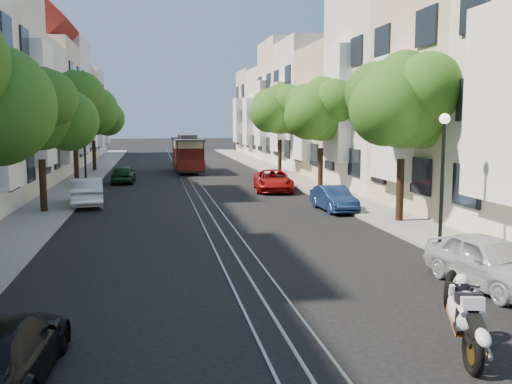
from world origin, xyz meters
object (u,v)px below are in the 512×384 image
lamp_east (443,161)px  tree_e_c (322,112)px  tree_w_c (75,105)px  lamp_west (85,142)px  sportbike_rider (464,313)px  parked_car_e_near (489,262)px  cable_car (187,152)px  parked_car_w_far (123,174)px  parked_car_e_far (273,181)px  parked_car_e_mid (334,199)px  tree_e_b (404,103)px  parked_car_w_mid (87,192)px  tree_e_d (281,111)px  tree_w_d (93,115)px  tree_w_b (41,113)px

lamp_east → tree_e_c: bearing=86.6°
tree_w_c → lamp_west: (0.84, -2.98, -2.22)m
lamp_west → sportbike_rider: 27.12m
lamp_west → parked_car_e_near: bearing=-61.3°
cable_car → parked_car_w_far: bearing=-123.2°
lamp_west → parked_car_e_far: size_ratio=0.92×
parked_car_e_mid → parked_car_w_far: bearing=123.1°
tree_e_b → parked_car_w_mid: (-12.86, 7.16, -4.06)m
tree_e_c → parked_car_e_far: 4.90m
parked_car_w_mid → tree_e_b: bearing=144.5°
tree_e_d → cable_car: tree_e_d is taller
tree_w_c → parked_car_w_far: bearing=23.6°
tree_w_d → parked_car_e_near: tree_w_d is taller
tree_w_b → sportbike_rider: size_ratio=3.13×
tree_e_c → tree_e_d: 11.00m
tree_e_b → parked_car_w_far: size_ratio=1.88×
tree_e_d → parked_car_e_mid: (-1.66, -18.50, -4.30)m
tree_w_b → tree_w_d: bearing=90.0°
tree_w_d → parked_car_w_far: size_ratio=1.83×
tree_w_c → parked_car_w_far: 5.37m
parked_car_w_mid → parked_car_w_far: parked_car_w_mid is taller
tree_e_b → parked_car_e_near: (-1.66, -8.73, -4.08)m
tree_e_b → sportbike_rider: tree_e_b is taller
tree_w_b → parked_car_e_near: bearing=-47.1°
tree_e_d → tree_w_d: 15.25m
sportbike_rider → parked_car_e_mid: 16.22m
tree_e_c → parked_car_w_far: bearing=152.0°
tree_w_c → parked_car_w_mid: (1.54, -8.84, -4.39)m
tree_e_c → parked_car_e_far: (-2.86, 0.18, -3.97)m
tree_e_d → parked_car_w_far: tree_e_d is taller
parked_car_e_mid → parked_car_w_far: (-10.00, 13.70, 0.04)m
tree_e_c → tree_w_b: bearing=-157.4°
tree_e_c → parked_car_w_far: tree_e_c is taller
parked_car_e_mid → tree_w_b: bearing=170.2°
cable_car → parked_car_e_near: 33.72m
sportbike_rider → parked_car_w_mid: 21.32m
lamp_east → parked_car_w_far: size_ratio=1.17×
parked_car_e_far → tree_w_b: bearing=-145.1°
tree_e_b → tree_w_d: (-14.40, 27.00, -0.13)m
tree_w_d → parked_car_w_mid: tree_w_d is taller
tree_e_b → parked_car_w_mid: size_ratio=1.62×
tree_w_d → parked_car_e_near: (12.74, -35.73, -3.95)m
tree_w_b → parked_car_e_mid: tree_w_b is taller
parked_car_e_near → cable_car: bearing=92.7°
tree_w_d → sportbike_rider: tree_w_d is taller
tree_e_b → parked_car_w_mid: bearing=150.9°
tree_w_d → parked_car_e_far: (11.54, -15.82, -3.97)m
parked_car_e_far → tree_w_d: bearing=132.8°
parked_car_e_mid → tree_e_d: bearing=81.8°
tree_e_b → parked_car_w_far: (-11.66, 17.20, -4.13)m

